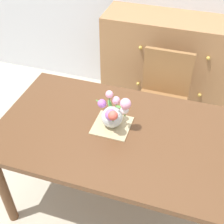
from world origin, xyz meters
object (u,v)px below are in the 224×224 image
(chair_far, at_px, (163,95))
(dresser, at_px, (174,66))
(flower_vase, at_px, (113,114))
(dining_table, at_px, (123,143))

(chair_far, height_order, dresser, dresser)
(flower_vase, bearing_deg, dresser, 80.33)
(dresser, bearing_deg, chair_far, -91.15)
(dining_table, relative_size, chair_far, 1.85)
(dining_table, xyz_separation_m, dresser, (0.14, 1.33, -0.18))
(dining_table, height_order, flower_vase, flower_vase)
(chair_far, distance_m, flower_vase, 0.89)
(chair_far, xyz_separation_m, flower_vase, (-0.21, -0.78, 0.37))
(dining_table, bearing_deg, flower_vase, 161.38)
(dresser, bearing_deg, flower_vase, -99.67)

